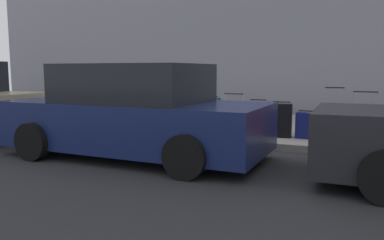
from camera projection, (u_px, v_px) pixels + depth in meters
ground_plane at (209, 145)px, 7.85m from camera, size 40.00×40.00×0.00m
sidewalk_curb at (245, 126)px, 10.10m from camera, size 18.00×5.00×0.14m
suitcase_silver_1 at (364, 124)px, 7.35m from camera, size 0.50×0.26×0.98m
suitcase_red_2 at (333, 122)px, 7.55m from camera, size 0.43×0.23×1.05m
suitcase_navy_3 at (307, 126)px, 7.83m from camera, size 0.43×0.30×0.57m
suitcase_black_4 at (281, 121)px, 7.95m from camera, size 0.43×0.23×0.75m
suitcase_maroon_5 at (258, 123)px, 8.18m from camera, size 0.41×0.28×0.77m
suitcase_olive_6 at (234, 119)px, 8.39m from camera, size 0.50×0.22×0.88m
suitcase_teal_7 at (210, 115)px, 8.62m from camera, size 0.43×0.24×0.82m
suitcase_silver_8 at (191, 116)px, 8.90m from camera, size 0.44×0.23×0.86m
suitcase_red_9 at (169, 116)px, 9.03m from camera, size 0.41×0.25×0.95m
suitcase_navy_10 at (150, 114)px, 9.26m from camera, size 0.49×0.23×0.74m
suitcase_black_11 at (131, 112)px, 9.45m from camera, size 0.42×0.24×0.98m
fire_hydrant at (102, 107)px, 9.80m from camera, size 0.39×0.21×0.83m
bollard_post at (78, 106)px, 9.92m from camera, size 0.13×0.13×0.91m
parked_car_navy_1 at (135, 114)px, 6.76m from camera, size 4.57×2.14×1.61m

